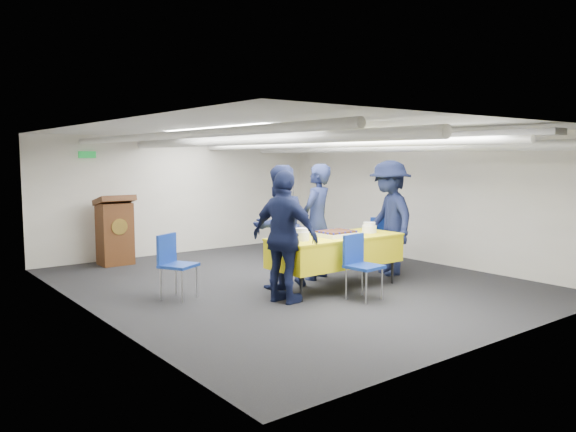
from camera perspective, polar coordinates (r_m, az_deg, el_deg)
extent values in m
plane|color=black|center=(8.65, 0.35, -6.73)|extent=(7.00, 7.00, 0.00)
cube|color=silver|center=(11.42, -10.51, 2.10)|extent=(6.00, 0.02, 2.30)
cube|color=silver|center=(7.04, -19.16, -0.50)|extent=(0.02, 7.00, 2.30)
cube|color=silver|center=(10.58, 13.22, 1.74)|extent=(0.02, 7.00, 2.30)
cube|color=silver|center=(8.45, 0.36, 8.60)|extent=(6.00, 7.00, 0.02)
cylinder|color=silver|center=(7.38, -12.08, 7.99)|extent=(0.10, 6.90, 0.10)
cylinder|color=silver|center=(7.92, -4.82, 7.67)|extent=(0.14, 6.90, 0.14)
cylinder|color=silver|center=(8.82, 3.45, 7.25)|extent=(0.10, 6.90, 0.10)
cylinder|color=silver|center=(9.73, 9.27, 6.83)|extent=(0.14, 6.90, 0.14)
cube|color=gray|center=(9.23, 6.29, 7.79)|extent=(0.28, 6.90, 0.08)
cube|color=white|center=(7.71, -7.35, 8.65)|extent=(0.25, 2.60, 0.04)
cube|color=white|center=(9.31, 6.74, 8.20)|extent=(0.25, 2.60, 0.04)
cube|color=#0C591E|center=(10.64, -19.73, 5.89)|extent=(0.30, 0.04, 0.12)
cylinder|color=black|center=(7.48, 1.38, -7.35)|extent=(0.04, 0.04, 0.36)
cylinder|color=black|center=(8.68, 10.55, -5.58)|extent=(0.04, 0.04, 0.36)
cylinder|color=black|center=(7.94, -1.40, -6.55)|extent=(0.04, 0.04, 0.36)
cylinder|color=black|center=(9.09, 7.68, -5.01)|extent=(0.04, 0.04, 0.36)
cube|color=yellow|center=(8.20, 4.87, -3.58)|extent=(1.99, 0.83, 0.39)
cube|color=yellow|center=(8.17, 4.88, -2.13)|extent=(2.01, 0.85, 0.03)
cube|color=white|center=(8.09, 4.91, -1.88)|extent=(0.50, 0.40, 0.06)
cube|color=black|center=(8.09, 4.92, -1.58)|extent=(0.48, 0.38, 0.03)
sphere|color=#100F8A|center=(7.81, 4.62, -1.85)|extent=(0.04, 0.04, 0.04)
sphere|color=#100F8A|center=(8.07, 2.90, -1.58)|extent=(0.04, 0.04, 0.04)
sphere|color=#100F8A|center=(7.88, 5.21, -1.78)|extent=(0.04, 0.04, 0.04)
sphere|color=#100F8A|center=(8.15, 3.49, -1.51)|extent=(0.04, 0.04, 0.04)
sphere|color=#100F8A|center=(7.96, 5.79, -1.71)|extent=(0.04, 0.04, 0.04)
sphere|color=#100F8A|center=(8.22, 4.07, -1.45)|extent=(0.04, 0.04, 0.04)
sphere|color=#100F8A|center=(8.03, 6.36, -1.65)|extent=(0.04, 0.04, 0.04)
sphere|color=#100F8A|center=(8.29, 4.63, -1.39)|extent=(0.04, 0.04, 0.04)
sphere|color=#100F8A|center=(8.11, 6.92, -1.58)|extent=(0.04, 0.04, 0.04)
sphere|color=#100F8A|center=(8.36, 5.19, -1.33)|extent=(0.04, 0.04, 0.04)
sphere|color=#100F8A|center=(7.86, 4.07, -1.79)|extent=(0.04, 0.04, 0.04)
sphere|color=#100F8A|center=(8.18, 6.58, -1.51)|extent=(0.04, 0.04, 0.04)
sphere|color=#100F8A|center=(7.93, 3.64, -1.72)|extent=(0.04, 0.04, 0.04)
sphere|color=#100F8A|center=(8.25, 6.14, -1.44)|extent=(0.04, 0.04, 0.04)
sphere|color=#100F8A|center=(7.99, 3.21, -1.66)|extent=(0.04, 0.04, 0.04)
sphere|color=#100F8A|center=(8.31, 5.71, -1.38)|extent=(0.04, 0.04, 0.04)
cylinder|color=white|center=(7.68, 1.41, -2.06)|extent=(0.20, 0.20, 0.12)
cylinder|color=white|center=(7.67, 1.42, -1.43)|extent=(0.17, 0.17, 0.05)
cylinder|color=white|center=(8.56, 8.25, -1.32)|extent=(0.22, 0.22, 0.11)
cylinder|color=white|center=(8.55, 8.26, -0.80)|extent=(0.18, 0.18, 0.05)
cube|color=#5C3117|center=(10.43, -17.17, -1.74)|extent=(0.55, 0.45, 1.10)
cube|color=#5C3117|center=(10.34, -17.22, 1.54)|extent=(0.62, 0.53, 0.21)
cylinder|color=gold|center=(10.19, -16.74, -1.05)|extent=(0.28, 0.02, 0.28)
cylinder|color=gray|center=(7.41, 7.94, -7.26)|extent=(0.02, 0.02, 0.43)
cylinder|color=gray|center=(7.67, 9.53, -6.82)|extent=(0.02, 0.02, 0.43)
cylinder|color=gray|center=(7.61, 5.92, -6.86)|extent=(0.02, 0.02, 0.43)
cylinder|color=gray|center=(7.87, 7.53, -6.46)|extent=(0.02, 0.02, 0.43)
cube|color=navy|center=(7.59, 7.76, -5.12)|extent=(0.46, 0.46, 0.04)
cube|color=navy|center=(7.67, 6.67, -3.32)|extent=(0.40, 0.08, 0.40)
cylinder|color=gray|center=(9.55, 8.48, -4.26)|extent=(0.02, 0.02, 0.43)
cylinder|color=gray|center=(9.56, 10.52, -4.29)|extent=(0.02, 0.02, 0.43)
cylinder|color=gray|center=(9.89, 8.48, -3.92)|extent=(0.02, 0.02, 0.43)
cylinder|color=gray|center=(9.89, 10.46, -3.94)|extent=(0.02, 0.02, 0.43)
cube|color=navy|center=(9.68, 9.51, -2.73)|extent=(0.59, 0.59, 0.04)
cube|color=navy|center=(9.84, 9.52, -1.30)|extent=(0.31, 0.32, 0.40)
cylinder|color=gray|center=(7.56, -10.70, -7.04)|extent=(0.02, 0.02, 0.43)
cylinder|color=gray|center=(7.83, -9.27, -6.55)|extent=(0.02, 0.02, 0.43)
cylinder|color=gray|center=(7.75, -12.78, -6.75)|extent=(0.02, 0.02, 0.43)
cylinder|color=gray|center=(8.02, -11.32, -6.29)|extent=(0.02, 0.02, 0.43)
cube|color=navy|center=(7.74, -11.05, -4.96)|extent=(0.57, 0.57, 0.04)
cube|color=navy|center=(7.81, -12.23, -3.24)|extent=(0.37, 0.22, 0.40)
imported|color=black|center=(8.76, 2.95, -0.59)|extent=(0.77, 0.65, 1.80)
imported|color=black|center=(8.17, -0.90, -1.10)|extent=(0.90, 0.71, 1.79)
imported|color=black|center=(7.31, -0.32, -2.14)|extent=(0.67, 1.10, 1.74)
imported|color=black|center=(9.23, 10.24, -0.18)|extent=(1.07, 1.36, 1.86)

